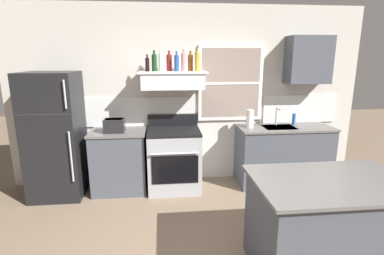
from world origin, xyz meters
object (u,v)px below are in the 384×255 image
at_px(refrigerator, 55,136).
at_px(bottle_clear_tall, 161,62).
at_px(bottle_balsamic_dark, 147,64).
at_px(bottle_dark_green_wine, 154,62).
at_px(dish_soap_bottle, 294,119).
at_px(bottle_champagne_gold_foil, 198,62).
at_px(bottle_blue_liqueur, 177,63).
at_px(bottle_amber_wine, 190,63).
at_px(toaster, 114,125).
at_px(paper_towel_roll, 250,119).
at_px(kitchen_island, 329,227).
at_px(bottle_red_label_wine, 169,63).
at_px(stove_range, 174,159).
at_px(bottle_rose_pink, 184,62).

height_order(refrigerator, bottle_clear_tall, bottle_clear_tall).
relative_size(bottle_balsamic_dark, bottle_dark_green_wine, 0.80).
xyz_separation_m(bottle_clear_tall, dish_soap_bottle, (2.04, -0.01, -0.87)).
relative_size(bottle_clear_tall, bottle_champagne_gold_foil, 0.94).
bearing_deg(bottle_blue_liqueur, bottle_amber_wine, 15.25).
bearing_deg(dish_soap_bottle, toaster, -176.29).
height_order(bottle_balsamic_dark, paper_towel_roll, bottle_balsamic_dark).
relative_size(dish_soap_bottle, kitchen_island, 0.13).
height_order(bottle_dark_green_wine, bottle_blue_liqueur, bottle_dark_green_wine).
bearing_deg(bottle_champagne_gold_foil, bottle_red_label_wine, 165.85).
xyz_separation_m(bottle_clear_tall, bottle_amber_wine, (0.42, -0.03, -0.01)).
distance_m(dish_soap_bottle, kitchen_island, 2.22).
xyz_separation_m(toaster, kitchen_island, (2.14, -1.90, -0.55)).
height_order(bottle_clear_tall, bottle_blue_liqueur, bottle_clear_tall).
height_order(bottle_blue_liqueur, kitchen_island, bottle_blue_liqueur).
bearing_deg(toaster, bottle_blue_liqueur, 6.52).
bearing_deg(stove_range, bottle_rose_pink, 17.00).
bearing_deg(bottle_dark_green_wine, bottle_clear_tall, -0.22).
bearing_deg(bottle_champagne_gold_foil, bottle_rose_pink, 179.56).
bearing_deg(bottle_clear_tall, bottle_dark_green_wine, 179.78).
relative_size(bottle_dark_green_wine, paper_towel_roll, 1.08).
bearing_deg(bottle_rose_pink, kitchen_island, -59.97).
xyz_separation_m(refrigerator, bottle_dark_green_wine, (1.40, 0.17, 0.99)).
height_order(toaster, bottle_balsamic_dark, bottle_balsamic_dark).
relative_size(bottle_blue_liqueur, bottle_champagne_gold_foil, 0.87).
relative_size(refrigerator, paper_towel_roll, 6.48).
bearing_deg(paper_towel_roll, bottle_balsamic_dark, 178.54).
bearing_deg(bottle_dark_green_wine, dish_soap_bottle, -0.29).
bearing_deg(bottle_champagne_gold_foil, bottle_dark_green_wine, 170.48).
height_order(refrigerator, bottle_blue_liqueur, bottle_blue_liqueur).
height_order(bottle_balsamic_dark, bottle_rose_pink, bottle_rose_pink).
xyz_separation_m(bottle_clear_tall, bottle_rose_pink, (0.32, -0.10, 0.00)).
bearing_deg(bottle_champagne_gold_foil, stove_range, -172.46).
height_order(bottle_red_label_wine, bottle_blue_liqueur, bottle_red_label_wine).
height_order(toaster, bottle_blue_liqueur, bottle_blue_liqueur).
distance_m(refrigerator, bottle_dark_green_wine, 1.72).
relative_size(bottle_clear_tall, dish_soap_bottle, 1.65).
distance_m(bottle_balsamic_dark, bottle_blue_liqueur, 0.41).
bearing_deg(toaster, refrigerator, 178.91).
distance_m(bottle_dark_green_wine, bottle_amber_wine, 0.51).
xyz_separation_m(stove_range, bottle_rose_pink, (0.16, 0.05, 1.41)).
relative_size(bottle_champagne_gold_foil, kitchen_island, 0.23).
relative_size(bottle_dark_green_wine, bottle_red_label_wine, 1.01).
bearing_deg(bottle_blue_liqueur, kitchen_island, -58.10).
bearing_deg(bottle_red_label_wine, refrigerator, -173.99).
height_order(bottle_amber_wine, kitchen_island, bottle_amber_wine).
bearing_deg(bottle_dark_green_wine, bottle_amber_wine, -3.39).
height_order(stove_range, bottle_red_label_wine, bottle_red_label_wine).
xyz_separation_m(stove_range, bottle_amber_wine, (0.26, 0.12, 1.40)).
distance_m(toaster, bottle_amber_wine, 1.40).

